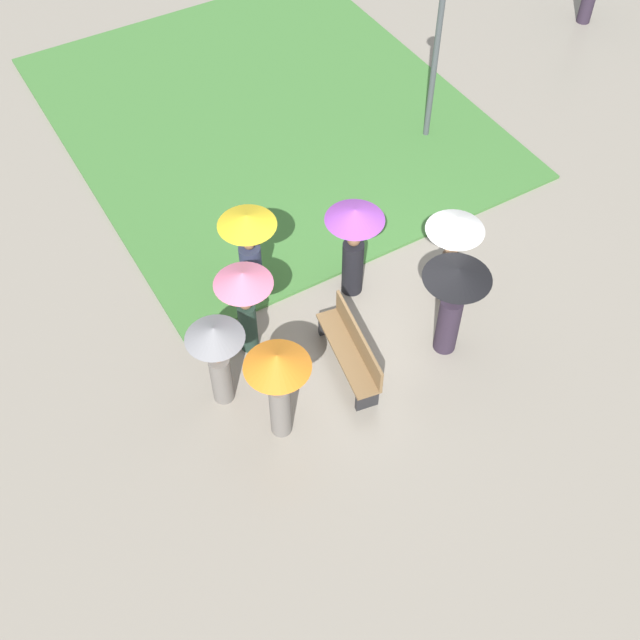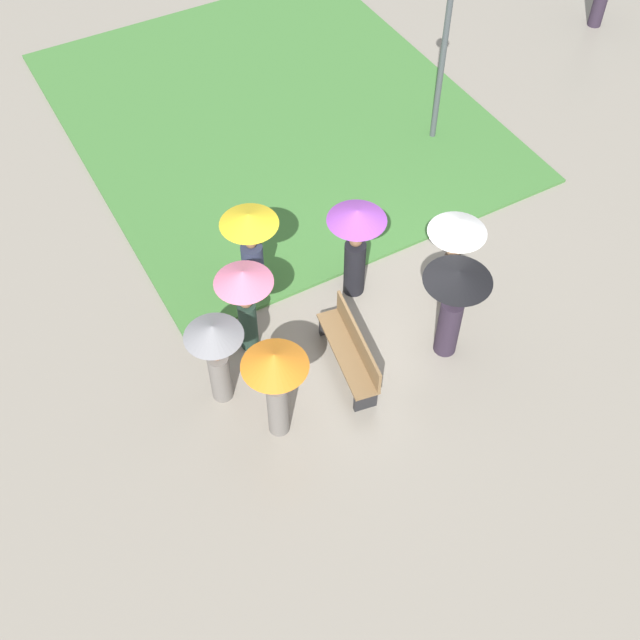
# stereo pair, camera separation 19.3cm
# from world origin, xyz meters

# --- Properties ---
(ground_plane) EXTENTS (90.00, 90.00, 0.00)m
(ground_plane) POSITION_xyz_m (0.00, 0.00, 0.00)
(ground_plane) COLOR gray
(lawn_patch_near) EXTENTS (9.86, 8.39, 0.06)m
(lawn_patch_near) POSITION_xyz_m (-5.95, 0.94, 0.03)
(lawn_patch_near) COLOR #427A38
(lawn_patch_near) RESTS_ON ground_plane
(park_bench) EXTENTS (1.89, 0.72, 0.90)m
(park_bench) POSITION_xyz_m (0.85, -1.06, 0.47)
(park_bench) COLOR brown
(park_bench) RESTS_ON ground_plane
(lamp_post) EXTENTS (0.32, 0.32, 3.75)m
(lamp_post) POSITION_xyz_m (-3.55, 3.58, 2.46)
(lamp_post) COLOR #474C51
(lamp_post) RESTS_ON ground_plane
(crowd_person_orange) EXTENTS (0.99, 0.99, 1.92)m
(crowd_person_orange) POSITION_xyz_m (1.32, -2.65, 1.39)
(crowd_person_orange) COLOR slate
(crowd_person_orange) RESTS_ON ground_plane
(crowd_person_white) EXTENTS (0.98, 0.98, 1.90)m
(crowd_person_white) POSITION_xyz_m (0.35, 1.20, 1.46)
(crowd_person_white) COLOR #47382D
(crowd_person_white) RESTS_ON ground_plane
(crowd_person_yellow) EXTENTS (1.00, 1.00, 1.87)m
(crowd_person_yellow) POSITION_xyz_m (-1.46, -1.70, 1.23)
(crowd_person_yellow) COLOR #282D47
(crowd_person_yellow) RESTS_ON ground_plane
(crowd_person_grey) EXTENTS (0.91, 0.91, 1.76)m
(crowd_person_grey) POSITION_xyz_m (0.31, -3.15, 1.21)
(crowd_person_grey) COLOR slate
(crowd_person_grey) RESTS_ON ground_plane
(crowd_person_purple) EXTENTS (1.01, 1.01, 1.93)m
(crowd_person_purple) POSITION_xyz_m (-0.61, -0.14, 1.29)
(crowd_person_purple) COLOR black
(crowd_person_purple) RESTS_ON ground_plane
(crowd_person_pink) EXTENTS (0.95, 0.95, 1.83)m
(crowd_person_pink) POSITION_xyz_m (-0.39, -2.32, 1.34)
(crowd_person_pink) COLOR #1E3328
(crowd_person_pink) RESTS_ON ground_plane
(crowd_person_black) EXTENTS (1.09, 1.09, 1.94)m
(crowd_person_black) POSITION_xyz_m (1.29, 0.52, 1.33)
(crowd_person_black) COLOR #2D2333
(crowd_person_black) RESTS_ON ground_plane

